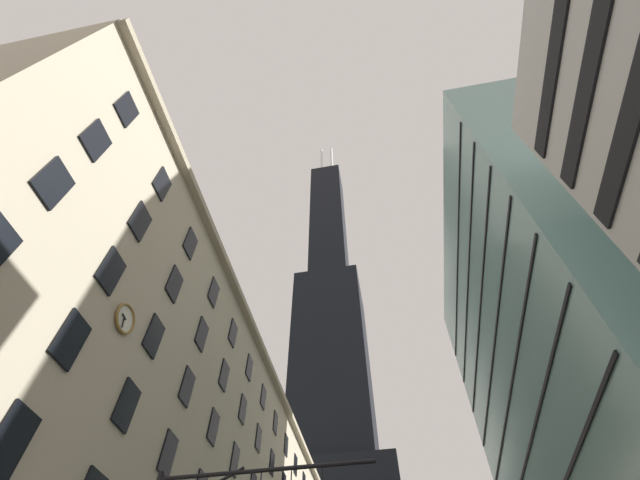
# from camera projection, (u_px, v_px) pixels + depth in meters

# --- Properties ---
(dark_skyscraper) EXTENTS (25.23, 25.23, 183.85)m
(dark_skyscraper) POSITION_uv_depth(u_px,v_px,m) (333.00, 409.00, 93.64)
(dark_skyscraper) COLOR black
(dark_skyscraper) RESTS_ON ground
(glass_office_midrise) EXTENTS (15.86, 33.69, 42.74)m
(glass_office_midrise) POSITION_uv_depth(u_px,v_px,m) (606.00, 371.00, 33.49)
(glass_office_midrise) COLOR gray
(glass_office_midrise) RESTS_ON ground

